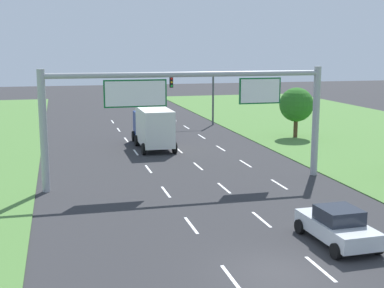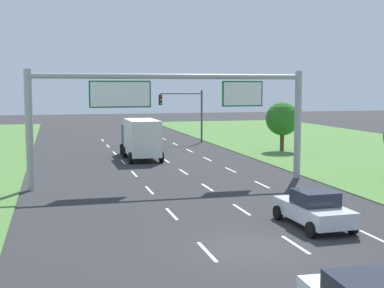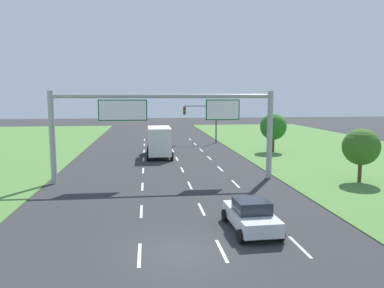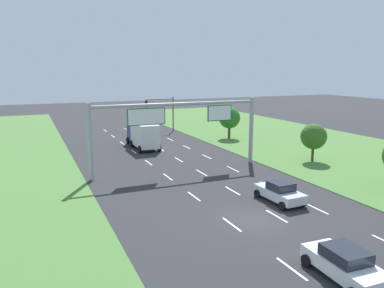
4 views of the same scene
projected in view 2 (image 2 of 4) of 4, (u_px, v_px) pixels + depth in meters
ground_plane at (252, 248)px, 19.89m from camera, size 200.00×200.00×0.00m
lane_dashes_inner_left at (149, 190)px, 30.99m from camera, size 0.14×62.40×0.01m
lane_dashes_inner_right at (207, 187)px, 31.87m from camera, size 0.14×62.40×0.01m
lane_dashes_slip at (262, 185)px, 32.75m from camera, size 0.14×62.40×0.01m
car_near_red at (314, 209)px, 22.87m from camera, size 2.23×4.19×1.58m
box_truck at (140, 138)px, 44.44m from camera, size 2.70×7.30×3.30m
sign_gantry at (172, 105)px, 32.60m from camera, size 17.24×0.44×7.00m
traffic_light_mast at (184, 107)px, 56.66m from camera, size 4.76×0.49×5.60m
roadside_tree_far at (282, 119)px, 49.19m from camera, size 3.09×3.09×4.59m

